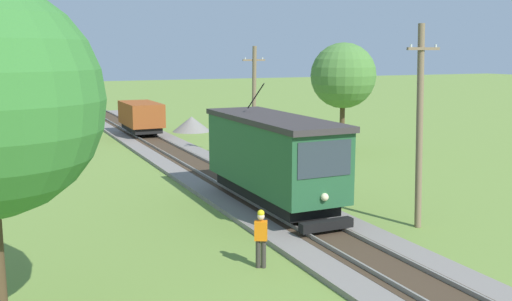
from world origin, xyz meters
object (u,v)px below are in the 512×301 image
Objects in this scene: freight_car at (141,117)px; gravel_pile at (192,124)px; track_worker at (261,236)px; utility_pole_mid at (254,102)px; red_tram at (273,157)px; tree_left_far at (343,76)px; utility_pole_near_tram at (420,125)px.

freight_car is 1.66× the size of gravel_pile.
track_worker is (-3.17, -28.13, -0.57)m from freight_car.
utility_pole_mid is 17.41m from track_worker.
red_tram is 10.87m from utility_pole_mid.
red_tram is 24.33m from gravel_pile.
red_tram reaches higher than gravel_pile.
freight_car is 13.07m from utility_pole_mid.
gravel_pile is (0.68, 13.75, -2.85)m from utility_pole_mid.
tree_left_far reaches higher than gravel_pile.
tree_left_far is at bearing 66.52° from utility_pole_near_tram.
freight_car reaches higher than track_worker.
utility_pole_mid reaches higher than red_tram.
freight_car is 0.71× the size of utility_pole_near_tram.
gravel_pile is (4.46, 23.86, -1.58)m from red_tram.
track_worker is at bearing -168.71° from utility_pole_near_tram.
utility_pole_mid is at bearing -176.26° from tree_left_far.
utility_pole_near_tram is at bearing -90.00° from utility_pole_mid.
red_tram reaches higher than freight_car.
utility_pole_near_tram reaches higher than red_tram.
tree_left_far reaches higher than red_tram.
utility_pole_mid reaches higher than freight_car.
freight_car is at bearing -162.72° from gravel_pile.
freight_car is 0.77× the size of utility_pole_mid.
utility_pole_near_tram is 2.35× the size of gravel_pile.
utility_pole_near_tram reaches higher than utility_pole_mid.
utility_pole_mid is at bearing 69.49° from red_tram.
tree_left_far is (10.21, 10.53, 2.69)m from red_tram.
utility_pole_near_tram is (3.78, -4.27, 1.58)m from red_tram.
utility_pole_near_tram reaches higher than tree_left_far.
utility_pole_mid reaches higher than track_worker.
track_worker is (-6.96, -15.77, -2.47)m from utility_pole_mid.
track_worker is (-3.18, -5.66, -1.21)m from red_tram.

